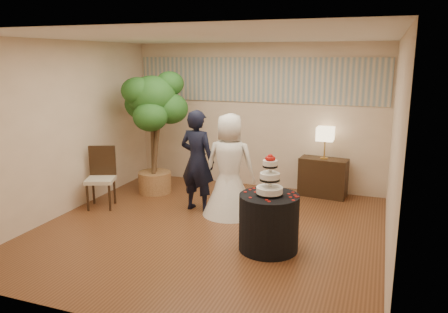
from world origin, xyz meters
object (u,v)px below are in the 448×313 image
at_px(groom, 197,161).
at_px(console, 323,177).
at_px(cake_table, 269,222).
at_px(table_lamp, 325,143).
at_px(ficus_tree, 153,132).
at_px(bride, 230,165).
at_px(side_chair, 100,178).
at_px(wedding_cake, 270,175).

distance_m(groom, console, 2.45).
distance_m(cake_table, table_lamp, 2.69).
relative_size(groom, cake_table, 2.14).
distance_m(cake_table, ficus_tree, 3.28).
height_order(console, ficus_tree, ficus_tree).
relative_size(bride, side_chair, 1.61).
height_order(bride, table_lamp, bride).
height_order(groom, side_chair, groom).
relative_size(wedding_cake, table_lamp, 0.95).
bearing_deg(wedding_cake, table_lamp, 81.94).
height_order(bride, cake_table, bride).
xyz_separation_m(console, ficus_tree, (-3.04, -0.86, 0.81)).
relative_size(wedding_cake, ficus_tree, 0.24).
bearing_deg(wedding_cake, ficus_tree, 147.16).
relative_size(groom, ficus_tree, 0.73).
xyz_separation_m(groom, wedding_cake, (1.51, -1.10, 0.19)).
bearing_deg(cake_table, console, 81.94).
xyz_separation_m(wedding_cake, table_lamp, (0.37, 2.59, -0.04)).
bearing_deg(side_chair, console, 7.75).
height_order(groom, table_lamp, groom).
xyz_separation_m(groom, side_chair, (-1.61, -0.45, -0.33)).
bearing_deg(groom, console, -132.71).
xyz_separation_m(table_lamp, side_chair, (-3.49, -1.94, -0.49)).
distance_m(groom, side_chair, 1.70).
distance_m(table_lamp, ficus_tree, 3.17).
bearing_deg(console, wedding_cake, -92.03).
bearing_deg(wedding_cake, cake_table, 0.00).
height_order(console, table_lamp, table_lamp).
relative_size(groom, bride, 1.02).
bearing_deg(table_lamp, ficus_tree, -164.15).
bearing_deg(table_lamp, groom, -141.60).
bearing_deg(side_chair, groom, -5.66).
bearing_deg(bride, cake_table, 125.78).
height_order(groom, cake_table, groom).
bearing_deg(groom, wedding_cake, 152.78).
relative_size(cake_table, console, 0.93).
relative_size(wedding_cake, side_chair, 0.53).
bearing_deg(ficus_tree, bride, -19.92).
bearing_deg(wedding_cake, console, 81.94).
distance_m(bride, ficus_tree, 1.87).
distance_m(groom, wedding_cake, 1.88).
distance_m(bride, table_lamp, 1.99).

